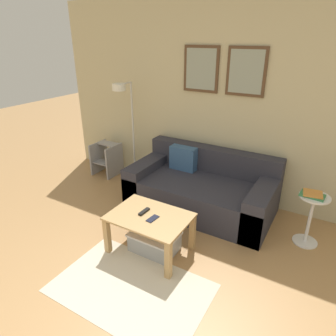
# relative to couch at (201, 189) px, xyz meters

# --- Properties ---
(wall_back) EXTENTS (5.60, 0.09, 2.55)m
(wall_back) POSITION_rel_couch_xyz_m (0.27, 0.50, 1.02)
(wall_back) COLOR #C6BC93
(wall_back) RESTS_ON ground_plane
(area_rug) EXTENTS (1.38, 0.89, 0.01)m
(area_rug) POSITION_rel_couch_xyz_m (0.05, -1.60, -0.26)
(area_rug) COLOR beige
(area_rug) RESTS_ON ground_plane
(couch) EXTENTS (1.81, 0.94, 0.73)m
(couch) POSITION_rel_couch_xyz_m (0.00, 0.00, 0.00)
(couch) COLOR #2D2D38
(couch) RESTS_ON ground_plane
(coffee_table) EXTENTS (0.80, 0.57, 0.42)m
(coffee_table) POSITION_rel_couch_xyz_m (-0.09, -1.06, 0.08)
(coffee_table) COLOR tan
(coffee_table) RESTS_ON ground_plane
(storage_bin) EXTENTS (0.49, 0.35, 0.21)m
(storage_bin) POSITION_rel_couch_xyz_m (-0.05, -1.04, -0.16)
(storage_bin) COLOR #9EA3A8
(storage_bin) RESTS_ON ground_plane
(floor_lamp) EXTENTS (0.21, 0.46, 1.49)m
(floor_lamp) POSITION_rel_couch_xyz_m (-1.29, 0.15, 0.78)
(floor_lamp) COLOR silver
(floor_lamp) RESTS_ON ground_plane
(side_table) EXTENTS (0.31, 0.31, 0.58)m
(side_table) POSITION_rel_couch_xyz_m (1.30, -0.10, 0.08)
(side_table) COLOR white
(side_table) RESTS_ON ground_plane
(book_stack) EXTENTS (0.25, 0.20, 0.03)m
(book_stack) POSITION_rel_couch_xyz_m (1.28, -0.11, 0.33)
(book_stack) COLOR #387F4C
(book_stack) RESTS_ON side_table
(remote_control) EXTENTS (0.05, 0.15, 0.02)m
(remote_control) POSITION_rel_couch_xyz_m (-0.18, -1.04, 0.17)
(remote_control) COLOR black
(remote_control) RESTS_ON coffee_table
(cell_phone) EXTENTS (0.08, 0.15, 0.01)m
(cell_phone) POSITION_rel_couch_xyz_m (-0.03, -1.10, 0.16)
(cell_phone) COLOR #1E2338
(cell_phone) RESTS_ON coffee_table
(step_stool) EXTENTS (0.37, 0.40, 0.50)m
(step_stool) POSITION_rel_couch_xyz_m (-1.76, 0.18, 0.01)
(step_stool) COLOR #99999E
(step_stool) RESTS_ON ground_plane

